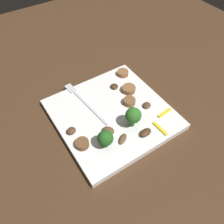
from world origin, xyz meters
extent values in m
plane|color=#422B19|center=(0.00, 0.00, 0.00)|extent=(1.40, 1.40, 0.00)
cube|color=white|center=(0.00, 0.00, 0.01)|extent=(0.27, 0.27, 0.02)
cube|color=silver|center=(0.04, 0.04, 0.02)|extent=(0.14, 0.02, 0.00)
cube|color=silver|center=(0.13, 0.05, 0.02)|extent=(0.04, 0.02, 0.00)
cylinder|color=#347525|center=(-0.06, -0.02, 0.03)|extent=(0.01, 0.01, 0.03)
sphere|color=#2D6B23|center=(-0.06, -0.02, 0.05)|extent=(0.04, 0.04, 0.04)
cylinder|color=#296420|center=(-0.07, 0.07, 0.03)|extent=(0.01, 0.01, 0.02)
sphere|color=#235B1E|center=(-0.07, 0.07, 0.05)|extent=(0.03, 0.03, 0.03)
cylinder|color=brown|center=(0.00, -0.05, 0.02)|extent=(0.04, 0.04, 0.01)
cylinder|color=brown|center=(0.10, -0.10, 0.02)|extent=(0.04, 0.04, 0.01)
cylinder|color=brown|center=(-0.05, 0.11, 0.02)|extent=(0.04, 0.04, 0.01)
cylinder|color=brown|center=(0.04, -0.08, 0.02)|extent=(0.05, 0.05, 0.01)
ellipsoid|color=brown|center=(-0.05, 0.04, 0.02)|extent=(0.04, 0.03, 0.01)
ellipsoid|color=#422B19|center=(-0.10, -0.03, 0.02)|extent=(0.02, 0.03, 0.01)
ellipsoid|color=#4C331E|center=(0.00, 0.11, 0.02)|extent=(0.02, 0.02, 0.01)
ellipsoid|color=brown|center=(-0.08, 0.02, 0.02)|extent=(0.03, 0.03, 0.01)
ellipsoid|color=#422B19|center=(0.07, -0.05, 0.02)|extent=(0.02, 0.02, 0.01)
ellipsoid|color=#4C331E|center=(-0.03, -0.08, 0.02)|extent=(0.03, 0.03, 0.01)
cube|color=yellow|center=(-0.08, -0.11, 0.02)|extent=(0.01, 0.04, 0.00)
cube|color=yellow|center=(-0.11, -0.07, 0.02)|extent=(0.04, 0.01, 0.00)
camera|label=1|loc=(-0.30, 0.20, 0.45)|focal=36.14mm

